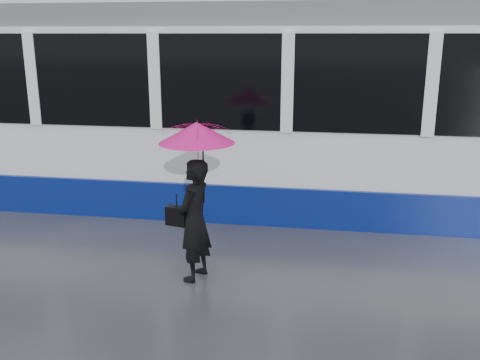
# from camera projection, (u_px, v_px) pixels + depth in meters

# --- Properties ---
(ground) EXTENTS (90.00, 90.00, 0.00)m
(ground) POSITION_uv_depth(u_px,v_px,m) (252.00, 257.00, 7.15)
(ground) COLOR #2D2E33
(ground) RESTS_ON ground
(rails) EXTENTS (34.00, 1.51, 0.02)m
(rails) POSITION_uv_depth(u_px,v_px,m) (272.00, 201.00, 9.53)
(rails) COLOR #3F3D38
(rails) RESTS_ON ground
(tram) EXTENTS (26.00, 2.56, 3.35)m
(tram) POSITION_uv_depth(u_px,v_px,m) (98.00, 106.00, 9.61)
(tram) COLOR white
(tram) RESTS_ON ground
(woman) EXTENTS (0.48, 0.62, 1.49)m
(woman) POSITION_uv_depth(u_px,v_px,m) (195.00, 220.00, 6.36)
(woman) COLOR black
(woman) RESTS_ON ground
(umbrella) EXTENTS (1.07, 1.07, 1.01)m
(umbrella) POSITION_uv_depth(u_px,v_px,m) (197.00, 147.00, 6.11)
(umbrella) COLOR #E11260
(umbrella) RESTS_ON ground
(handbag) EXTENTS (0.29, 0.18, 0.41)m
(handbag) POSITION_uv_depth(u_px,v_px,m) (177.00, 216.00, 6.40)
(handbag) COLOR black
(handbag) RESTS_ON ground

